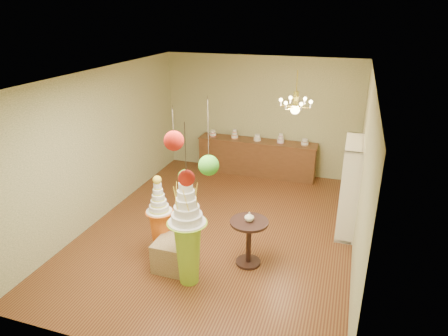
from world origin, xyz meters
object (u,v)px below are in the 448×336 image
(pedestal_green, at_px, (188,238))
(pedestal_orange, at_px, (160,226))
(round_table, at_px, (249,236))
(sideboard, at_px, (257,157))

(pedestal_green, xyz_separation_m, pedestal_orange, (-0.75, 0.53, -0.22))
(pedestal_orange, bearing_deg, round_table, 8.21)
(pedestal_orange, distance_m, round_table, 1.53)
(pedestal_green, distance_m, sideboard, 4.66)
(pedestal_orange, xyz_separation_m, round_table, (1.52, 0.22, -0.04))
(pedestal_green, height_order, pedestal_orange, pedestal_green)
(sideboard, xyz_separation_m, round_table, (0.82, -3.90, 0.05))
(pedestal_green, height_order, round_table, pedestal_green)
(pedestal_green, bearing_deg, round_table, 44.24)
(pedestal_green, distance_m, pedestal_orange, 0.94)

